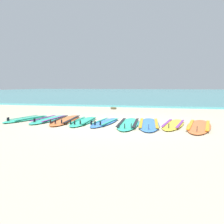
{
  "coord_description": "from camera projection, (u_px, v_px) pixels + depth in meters",
  "views": [
    {
      "loc": [
        1.38,
        -6.94,
        1.14
      ],
      "look_at": [
        -0.37,
        0.77,
        0.25
      ],
      "focal_mm": 37.49,
      "sensor_mm": 36.0,
      "label": 1
    }
  ],
  "objects": [
    {
      "name": "ground_plane",
      "position": [
        118.0,
        123.0,
        7.16
      ],
      "size": [
        80.0,
        80.0,
        0.0
      ],
      "primitive_type": "plane",
      "color": "#B7AD93"
    },
    {
      "name": "sea",
      "position": [
        157.0,
        92.0,
        41.29
      ],
      "size": [
        80.0,
        60.0,
        0.1
      ],
      "primitive_type": "cube",
      "color": "teal",
      "rests_on": "ground"
    },
    {
      "name": "surfboard_0",
      "position": [
        27.0,
        119.0,
        7.83
      ],
      "size": [
        0.88,
        1.99,
        0.18
      ],
      "color": "#2DB793",
      "rests_on": "ground"
    },
    {
      "name": "surfboard_1",
      "position": [
        49.0,
        119.0,
        7.74
      ],
      "size": [
        0.6,
        2.17,
        0.18
      ],
      "color": "#2DB793",
      "rests_on": "ground"
    },
    {
      "name": "surfboard_2",
      "position": [
        66.0,
        120.0,
        7.57
      ],
      "size": [
        0.85,
        2.45,
        0.18
      ],
      "color": "orange",
      "rests_on": "ground"
    },
    {
      "name": "surfboard_3",
      "position": [
        83.0,
        121.0,
        7.29
      ],
      "size": [
        0.61,
        2.11,
        0.18
      ],
      "color": "#2DB793",
      "rests_on": "ground"
    },
    {
      "name": "surfboard_4",
      "position": [
        105.0,
        122.0,
        7.09
      ],
      "size": [
        0.71,
        2.0,
        0.18
      ],
      "color": "#3875CC",
      "rests_on": "ground"
    },
    {
      "name": "surfboard_5",
      "position": [
        128.0,
        124.0,
        6.85
      ],
      "size": [
        0.7,
        2.38,
        0.18
      ],
      "color": "#2DB793",
      "rests_on": "ground"
    },
    {
      "name": "surfboard_6",
      "position": [
        149.0,
        124.0,
        6.78
      ],
      "size": [
        0.77,
        2.47,
        0.18
      ],
      "color": "#3875CC",
      "rests_on": "ground"
    },
    {
      "name": "surfboard_7",
      "position": [
        174.0,
        124.0,
        6.72
      ],
      "size": [
        0.89,
        2.16,
        0.18
      ],
      "color": "yellow",
      "rests_on": "ground"
    },
    {
      "name": "surfboard_8",
      "position": [
        199.0,
        126.0,
        6.44
      ],
      "size": [
        1.05,
        2.55,
        0.18
      ],
      "color": "orange",
      "rests_on": "ground"
    },
    {
      "name": "seaweed_clump_near_shoreline",
      "position": [
        113.0,
        108.0,
        11.42
      ],
      "size": [
        0.31,
        0.25,
        0.11
      ],
      "primitive_type": "ellipsoid",
      "color": "#4C4228",
      "rests_on": "ground"
    }
  ]
}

